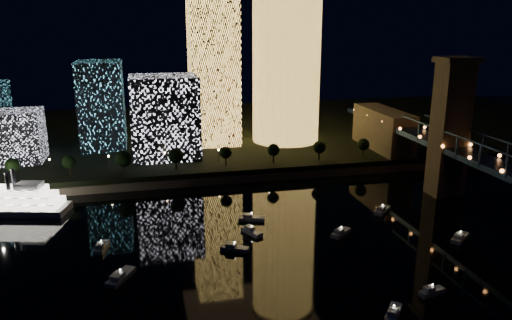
# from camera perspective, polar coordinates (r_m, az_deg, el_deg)

# --- Properties ---
(ground) EXTENTS (520.00, 520.00, 0.00)m
(ground) POSITION_cam_1_polar(r_m,az_deg,el_deg) (128.57, 7.89, -13.43)
(ground) COLOR black
(ground) RESTS_ON ground
(far_bank) EXTENTS (420.00, 160.00, 5.00)m
(far_bank) POSITION_cam_1_polar(r_m,az_deg,el_deg) (274.28, -3.90, 3.14)
(far_bank) COLOR black
(far_bank) RESTS_ON ground
(seawall) EXTENTS (420.00, 6.00, 3.00)m
(seawall) POSITION_cam_1_polar(r_m,az_deg,el_deg) (200.47, -0.33, -1.90)
(seawall) COLOR #6B5E4C
(seawall) RESTS_ON ground
(tower_cylindrical) EXTENTS (34.00, 34.00, 83.87)m
(tower_cylindrical) POSITION_cam_1_polar(r_m,az_deg,el_deg) (240.21, 3.51, 12.10)
(tower_cylindrical) COLOR #F7BA4F
(tower_cylindrical) RESTS_ON far_bank
(tower_rectangular) EXTENTS (21.91, 21.91, 69.73)m
(tower_rectangular) POSITION_cam_1_polar(r_m,az_deg,el_deg) (236.01, -4.86, 10.26)
(tower_rectangular) COLOR #F7BA4F
(tower_rectangular) RESTS_ON far_bank
(midrise_blocks) EXTENTS (103.85, 48.70, 39.39)m
(midrise_blocks) POSITION_cam_1_polar(r_m,az_deg,el_deg) (231.23, -19.20, 4.78)
(midrise_blocks) COLOR white
(midrise_blocks) RESTS_ON far_bank
(motorboats) EXTENTS (108.52, 71.12, 2.78)m
(motorboats) POSITION_cam_1_polar(r_m,az_deg,el_deg) (133.89, 2.21, -11.63)
(motorboats) COLOR silver
(motorboats) RESTS_ON ground
(esplanade_trees) EXTENTS (165.61, 6.63, 8.81)m
(esplanade_trees) POSITION_cam_1_polar(r_m,az_deg,el_deg) (199.40, -10.60, 0.41)
(esplanade_trees) COLOR black
(esplanade_trees) RESTS_ON far_bank
(street_lamps) EXTENTS (132.70, 0.70, 5.65)m
(street_lamps) POSITION_cam_1_polar(r_m,az_deg,el_deg) (205.61, -10.37, 0.48)
(street_lamps) COLOR black
(street_lamps) RESTS_ON far_bank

